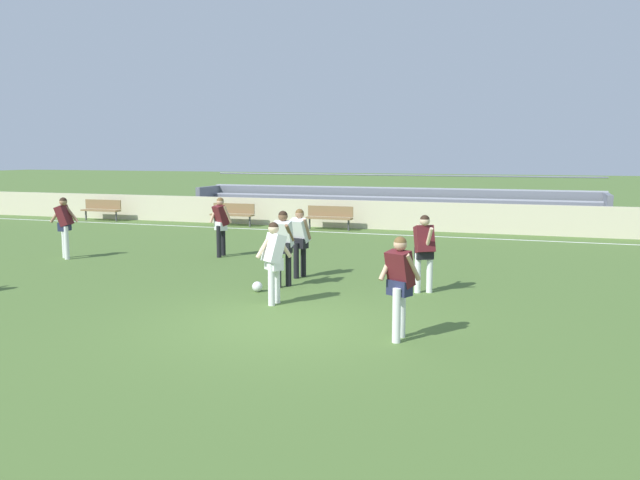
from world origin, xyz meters
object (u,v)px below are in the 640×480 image
(bench_far_left, at_px, (330,216))
(player_dark_overlapping, at_px, (221,221))
(bleacher_stand, at_px, (389,205))
(bench_far_right, at_px, (233,212))
(player_white_on_ball, at_px, (300,237))
(player_dark_challenging, at_px, (400,279))
(soccer_ball, at_px, (257,287))
(bench_centre_sideline, at_px, (102,208))
(player_white_deep_cover, at_px, (283,242))
(player_dark_wide_left, at_px, (64,222))
(player_dark_trailing_run, at_px, (424,247))
(player_white_wide_right, at_px, (274,256))

(bench_far_left, bearing_deg, player_dark_overlapping, -97.56)
(bleacher_stand, xyz_separation_m, bench_far_right, (-5.78, -2.65, -0.26))
(bench_far_left, height_order, player_dark_overlapping, player_dark_overlapping)
(player_white_on_ball, bearing_deg, bench_far_left, 103.74)
(bench_far_left, relative_size, bench_far_right, 1.00)
(player_dark_challenging, distance_m, soccer_ball, 4.47)
(soccer_ball, bearing_deg, bench_far_left, 100.12)
(bench_far_left, relative_size, player_white_on_ball, 1.11)
(bench_centre_sideline, relative_size, player_dark_overlapping, 1.07)
(bench_far_right, bearing_deg, player_white_deep_cover, -58.43)
(player_dark_wide_left, height_order, player_dark_trailing_run, player_dark_wide_left)
(bench_far_right, xyz_separation_m, soccer_ball, (6.05, -11.05, -0.44))
(bleacher_stand, bearing_deg, player_dark_challenging, -76.65)
(bench_centre_sideline, xyz_separation_m, player_dark_wide_left, (5.49, -8.80, 0.47))
(bench_centre_sideline, bearing_deg, player_dark_trailing_run, -32.55)
(player_white_deep_cover, bearing_deg, bleacher_stand, 92.68)
(player_dark_trailing_run, xyz_separation_m, player_white_on_ball, (-3.05, 0.74, -0.01))
(bench_far_right, relative_size, soccer_ball, 8.18)
(player_dark_challenging, bearing_deg, player_white_deep_cover, 135.56)
(bleacher_stand, bearing_deg, bench_far_right, -155.38)
(bench_centre_sideline, height_order, player_dark_challenging, player_dark_challenging)
(player_dark_trailing_run, distance_m, soccer_ball, 3.61)
(player_white_on_ball, bearing_deg, bench_far_right, 124.43)
(soccer_ball, bearing_deg, player_dark_overlapping, 126.21)
(player_white_wide_right, distance_m, soccer_ball, 1.47)
(player_dark_overlapping, relative_size, soccer_ball, 7.63)
(bench_centre_sideline, distance_m, player_dark_overlapping, 11.79)
(player_dark_wide_left, xyz_separation_m, player_dark_overlapping, (3.92, 1.72, -0.02))
(bleacher_stand, distance_m, player_dark_challenging, 16.68)
(bench_far_left, distance_m, player_dark_trailing_run, 11.34)
(bench_far_right, height_order, soccer_ball, bench_far_right)
(bench_centre_sideline, bearing_deg, bench_far_right, 0.00)
(player_dark_trailing_run, distance_m, player_white_on_ball, 3.14)
(player_white_wide_right, bearing_deg, player_white_deep_cover, 105.68)
(player_white_deep_cover, bearing_deg, player_dark_wide_left, 167.38)
(bench_far_right, height_order, player_white_deep_cover, player_white_deep_cover)
(player_white_deep_cover, distance_m, player_dark_wide_left, 7.35)
(player_white_wide_right, distance_m, player_dark_trailing_run, 3.24)
(bench_centre_sideline, height_order, player_dark_wide_left, player_dark_wide_left)
(soccer_ball, bearing_deg, player_white_wide_right, -49.94)
(bench_centre_sideline, xyz_separation_m, player_dark_overlapping, (9.41, -7.08, 0.45))
(bench_far_left, distance_m, player_dark_wide_left, 10.06)
(bench_centre_sideline, xyz_separation_m, soccer_ball, (12.32, -11.05, -0.44))
(soccer_ball, bearing_deg, bench_far_right, 118.72)
(player_dark_wide_left, xyz_separation_m, player_dark_trailing_run, (10.18, -1.21, -0.04))
(player_dark_wide_left, height_order, soccer_ball, player_dark_wide_left)
(player_white_wide_right, bearing_deg, player_dark_challenging, -29.80)
(player_white_on_ball, bearing_deg, player_dark_overlapping, 145.68)
(player_dark_challenging, xyz_separation_m, player_white_on_ball, (-3.28, 4.32, -0.01))
(bench_far_left, relative_size, bench_centre_sideline, 1.00)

